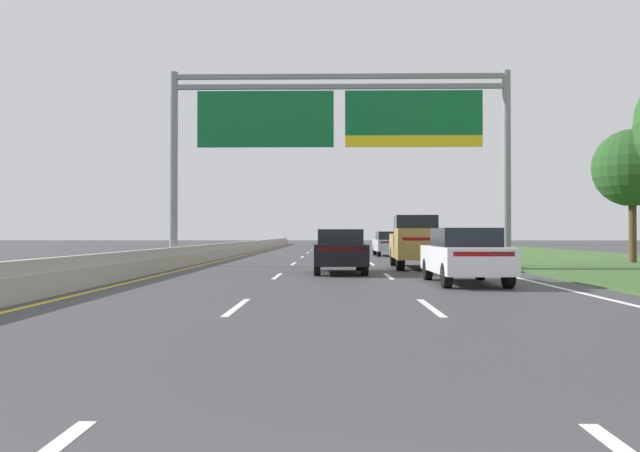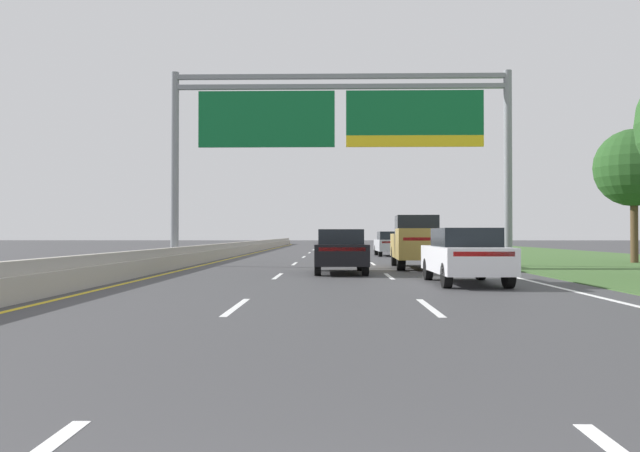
{
  "view_description": "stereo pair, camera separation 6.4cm",
  "coord_description": "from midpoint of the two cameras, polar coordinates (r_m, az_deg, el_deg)",
  "views": [
    {
      "loc": [
        -0.03,
        -1.74,
        1.4
      ],
      "look_at": [
        -0.34,
        14.95,
        1.61
      ],
      "focal_mm": 35.92,
      "sensor_mm": 36.0,
      "label": 1
    },
    {
      "loc": [
        0.03,
        -1.74,
        1.4
      ],
      "look_at": [
        -0.34,
        14.95,
        1.61
      ],
      "focal_mm": 35.92,
      "sensor_mm": 36.0,
      "label": 2
    }
  ],
  "objects": [
    {
      "name": "median_barrier_concrete",
      "position": [
        37.35,
        -9.12,
        -2.33
      ],
      "size": [
        0.6,
        110.0,
        0.85
      ],
      "color": "#A8A399",
      "rests_on": "ground"
    },
    {
      "name": "grass_verge_right",
      "position": [
        39.33,
        21.87,
        -2.71
      ],
      "size": [
        14.0,
        110.0,
        0.02
      ],
      "primitive_type": "cube",
      "color": "#3D602D",
      "rests_on": "ground"
    },
    {
      "name": "car_black_centre_lane_sedan",
      "position": [
        23.01,
        1.67,
        -2.18
      ],
      "size": [
        1.91,
        4.44,
        1.57
      ],
      "rotation": [
        0.0,
        0.0,
        1.59
      ],
      "color": "black",
      "rests_on": "ground"
    },
    {
      "name": "pickup_truck_gold",
      "position": [
        26.83,
        8.6,
        -1.42
      ],
      "size": [
        2.16,
        5.46,
        2.2
      ],
      "rotation": [
        0.0,
        0.0,
        1.54
      ],
      "color": "#A38438",
      "rests_on": "ground"
    },
    {
      "name": "overhead_sign_gantry",
      "position": [
        28.47,
        1.67,
        8.81
      ],
      "size": [
        15.06,
        0.42,
        8.6
      ],
      "color": "gray",
      "rests_on": "ground"
    },
    {
      "name": "car_white_right_lane_sedan",
      "position": [
        18.5,
        12.67,
        -2.52
      ],
      "size": [
        1.88,
        4.42,
        1.57
      ],
      "rotation": [
        0.0,
        0.0,
        1.58
      ],
      "color": "silver",
      "rests_on": "ground"
    },
    {
      "name": "roadside_tree_mid",
      "position": [
        34.76,
        26.01,
        4.66
      ],
      "size": [
        3.77,
        3.77,
        6.53
      ],
      "color": "#4C3823",
      "rests_on": "ground"
    },
    {
      "name": "car_silver_right_lane_sedan",
      "position": [
        41.51,
        6.13,
        -1.53
      ],
      "size": [
        1.9,
        4.43,
        1.57
      ],
      "rotation": [
        0.0,
        0.0,
        1.59
      ],
      "color": "#B2B5BA",
      "rests_on": "ground"
    },
    {
      "name": "lane_striping",
      "position": [
        36.31,
        1.07,
        -2.94
      ],
      "size": [
        11.96,
        106.0,
        0.01
      ],
      "color": "white",
      "rests_on": "ground"
    },
    {
      "name": "ground_plane",
      "position": [
        36.77,
        1.07,
        -2.92
      ],
      "size": [
        220.0,
        220.0,
        0.0
      ],
      "primitive_type": "plane",
      "color": "#3D3D3F"
    }
  ]
}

